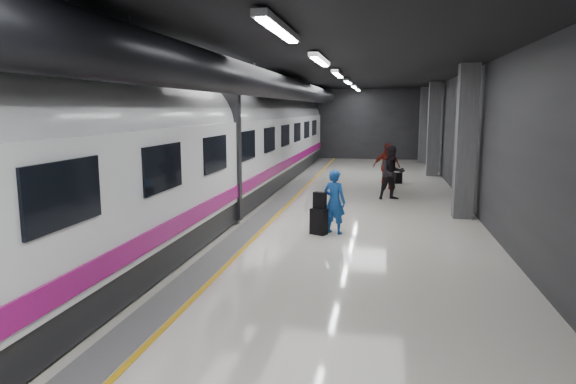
{
  "coord_description": "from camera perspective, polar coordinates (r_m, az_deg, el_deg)",
  "views": [
    {
      "loc": [
        2.16,
        -13.76,
        3.21
      ],
      "look_at": [
        0.02,
        -2.14,
        1.3
      ],
      "focal_mm": 32.0,
      "sensor_mm": 36.0,
      "label": 1
    }
  ],
  "objects": [
    {
      "name": "ground",
      "position": [
        14.29,
        1.5,
        -3.78
      ],
      "size": [
        40.0,
        40.0,
        0.0
      ],
      "primitive_type": "plane",
      "color": "silver",
      "rests_on": "ground"
    },
    {
      "name": "traveler_main",
      "position": [
        13.34,
        5.18,
        -1.07
      ],
      "size": [
        0.72,
        0.6,
        1.68
      ],
      "primitive_type": "imported",
      "rotation": [
        0.0,
        0.0,
        2.77
      ],
      "color": "blue",
      "rests_on": "ground"
    },
    {
      "name": "platform_hall",
      "position": [
        14.92,
        1.03,
        10.45
      ],
      "size": [
        10.02,
        40.02,
        4.51
      ],
      "color": "black",
      "rests_on": "ground"
    },
    {
      "name": "traveler_far_a",
      "position": [
        18.66,
        11.49,
        2.09
      ],
      "size": [
        1.14,
        1.02,
        1.92
      ],
      "primitive_type": "imported",
      "rotation": [
        0.0,
        0.0,
        0.37
      ],
      "color": "black",
      "rests_on": "ground"
    },
    {
      "name": "traveler_far_b",
      "position": [
        21.1,
        10.89,
        2.83
      ],
      "size": [
        1.17,
        0.71,
        1.87
      ],
      "primitive_type": "imported",
      "rotation": [
        0.0,
        0.0,
        0.25
      ],
      "color": "maroon",
      "rests_on": "ground"
    },
    {
      "name": "shoulder_bag",
      "position": [
        13.22,
        3.56,
        -0.92
      ],
      "size": [
        0.36,
        0.27,
        0.43
      ],
      "primitive_type": "cube",
      "rotation": [
        0.0,
        0.0,
        -0.34
      ],
      "color": "black",
      "rests_on": "suitcase_main"
    },
    {
      "name": "suitcase_far",
      "position": [
        22.91,
        12.11,
        1.54
      ],
      "size": [
        0.38,
        0.33,
        0.48
      ],
      "primitive_type": "cube",
      "rotation": [
        0.0,
        0.0,
        0.42
      ],
      "color": "black",
      "rests_on": "ground"
    },
    {
      "name": "train",
      "position": [
        14.83,
        -11.0,
        4.62
      ],
      "size": [
        3.05,
        38.0,
        4.05
      ],
      "color": "black",
      "rests_on": "ground"
    },
    {
      "name": "suitcase_main",
      "position": [
        13.3,
        3.44,
        -3.29
      ],
      "size": [
        0.48,
        0.41,
        0.68
      ],
      "primitive_type": "cube",
      "rotation": [
        0.0,
        0.0,
        -0.42
      ],
      "color": "black",
      "rests_on": "ground"
    }
  ]
}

